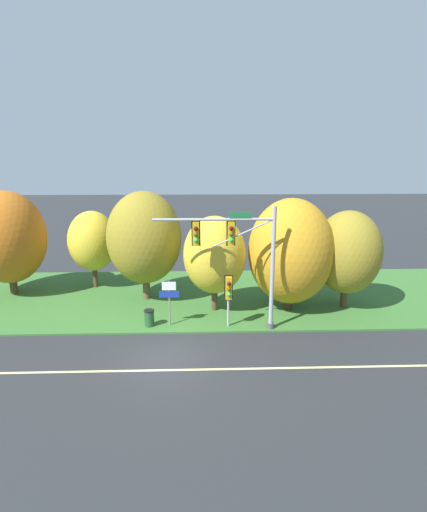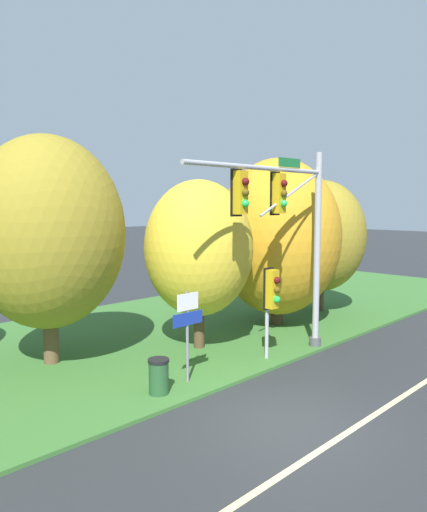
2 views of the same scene
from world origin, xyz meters
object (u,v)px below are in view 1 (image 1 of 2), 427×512
trash_bin (149,318)px  tree_behind_signpost (144,238)px  traffic_signal_mast (240,250)px  tree_right_far (347,253)px  tree_nearest_road (7,238)px  tree_tall_centre (291,251)px  tree_mid_verge (215,255)px  tree_left_of_mast (93,241)px  route_sign_post (169,296)px  pedestrian_signal_near_kerb (229,291)px

trash_bin → tree_behind_signpost: bearing=99.1°
traffic_signal_mast → tree_right_far: traffic_signal_mast is taller
tree_nearest_road → tree_tall_centre: bearing=-10.5°
tree_mid_verge → trash_bin: tree_mid_verge is taller
tree_left_of_mast → tree_tall_centre: bearing=-19.7°
tree_behind_signpost → tree_mid_verge: size_ratio=1.22×
route_sign_post → tree_behind_signpost: bearing=112.9°
route_sign_post → tree_mid_verge: bearing=40.5°
tree_nearest_road → pedestrian_signal_near_kerb: bearing=-22.9°
pedestrian_signal_near_kerb → tree_left_of_mast: tree_left_of_mast is taller
tree_behind_signpost → trash_bin: size_ratio=7.53×
tree_tall_centre → pedestrian_signal_near_kerb: bearing=-145.4°
tree_tall_centre → tree_right_far: tree_tall_centre is taller
tree_left_of_mast → trash_bin: bearing=-56.1°
tree_left_of_mast → tree_mid_verge: bearing=-29.2°
traffic_signal_mast → trash_bin: size_ratio=7.14×
tree_behind_signpost → tree_tall_centre: bearing=-12.9°
pedestrian_signal_near_kerb → tree_nearest_road: 15.49m
pedestrian_signal_near_kerb → tree_right_far: (7.35, 2.86, 1.35)m
pedestrian_signal_near_kerb → tree_mid_verge: bearing=104.2°
traffic_signal_mast → route_sign_post: bearing=170.9°
route_sign_post → tree_left_of_mast: 9.10m
tree_left_of_mast → tree_mid_verge: (8.33, -4.66, 0.09)m
pedestrian_signal_near_kerb → route_sign_post: 3.27m
route_sign_post → tree_behind_signpost: (-1.82, 4.29, 2.35)m
traffic_signal_mast → tree_tall_centre: tree_tall_centre is taller
route_sign_post → tree_tall_centre: size_ratio=0.38×
tree_tall_centre → tree_left_of_mast: bearing=160.3°
traffic_signal_mast → tree_tall_centre: 4.44m
tree_nearest_road → tree_tall_centre: 18.34m
tree_mid_verge → route_sign_post: bearing=-139.5°
pedestrian_signal_near_kerb → tree_tall_centre: bearing=34.6°
pedestrian_signal_near_kerb → tree_left_of_mast: size_ratio=0.54×
route_sign_post → tree_tall_centre: tree_tall_centre is taller
route_sign_post → tree_behind_signpost: 5.22m
tree_right_far → trash_bin: bearing=-167.8°
tree_right_far → tree_behind_signpost: bearing=171.5°
route_sign_post → trash_bin: 1.66m
traffic_signal_mast → pedestrian_signal_near_kerb: size_ratio=2.26×
traffic_signal_mast → tree_nearest_road: tree_nearest_road is taller
tree_mid_verge → tree_tall_centre: tree_tall_centre is taller
pedestrian_signal_near_kerb → tree_right_far: bearing=21.2°
tree_behind_signpost → tree_right_far: bearing=-8.5°
pedestrian_signal_near_kerb → trash_bin: bearing=175.7°
pedestrian_signal_near_kerb → tree_mid_verge: (-0.66, 2.60, 1.32)m
route_sign_post → tree_left_of_mast: tree_left_of_mast is taller
pedestrian_signal_near_kerb → tree_behind_signpost: size_ratio=0.42×
traffic_signal_mast → tree_behind_signpost: 7.43m
pedestrian_signal_near_kerb → tree_tall_centre: 4.93m
tree_left_of_mast → tree_behind_signpost: tree_behind_signpost is taller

